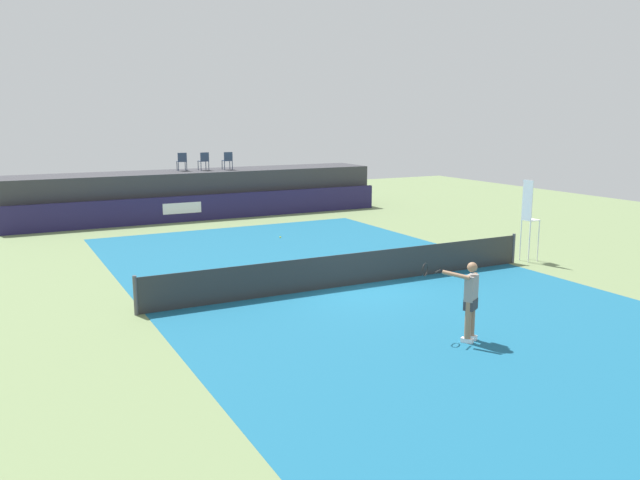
{
  "coord_description": "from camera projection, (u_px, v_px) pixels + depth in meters",
  "views": [
    {
      "loc": [
        -9.18,
        -15.63,
        4.84
      ],
      "look_at": [
        -0.04,
        2.0,
        1.0
      ],
      "focal_mm": 36.03,
      "sensor_mm": 36.0,
      "label": 1
    }
  ],
  "objects": [
    {
      "name": "ground_plane",
      "position": [
        307.0,
        264.0,
        21.3
      ],
      "size": [
        48.0,
        48.0,
        0.0
      ],
      "primitive_type": "plane",
      "color": "#6B7F51"
    },
    {
      "name": "net_post_far",
      "position": [
        513.0,
        248.0,
        21.4
      ],
      "size": [
        0.1,
        0.1,
        1.0
      ],
      "primitive_type": "cylinder",
      "color": "#4C4C51",
      "rests_on": "ground"
    },
    {
      "name": "spectator_chair_far_left",
      "position": [
        182.0,
        161.0,
        31.37
      ],
      "size": [
        0.48,
        0.48,
        0.89
      ],
      "color": "#2D3D56",
      "rests_on": "spectator_platform"
    },
    {
      "name": "tennis_ball",
      "position": [
        280.0,
        237.0,
        25.9
      ],
      "size": [
        0.07,
        0.07,
        0.07
      ],
      "primitive_type": "sphere",
      "color": "#D8EA33",
      "rests_on": "court_inner"
    },
    {
      "name": "net_post_near",
      "position": [
        135.0,
        295.0,
        15.79
      ],
      "size": [
        0.1,
        0.1,
        1.0
      ],
      "primitive_type": "cylinder",
      "color": "#4C4C51",
      "rests_on": "ground"
    },
    {
      "name": "tennis_net",
      "position": [
        353.0,
        269.0,
        18.6
      ],
      "size": [
        12.4,
        0.02,
        0.95
      ],
      "primitive_type": "cube",
      "color": "#2D2D2D",
      "rests_on": "ground"
    },
    {
      "name": "umpire_chair",
      "position": [
        529.0,
        215.0,
        21.46
      ],
      "size": [
        0.44,
        0.44,
        2.76
      ],
      "color": "white",
      "rests_on": "ground"
    },
    {
      "name": "tennis_player",
      "position": [
        469.0,
        299.0,
        13.88
      ],
      "size": [
        1.09,
        1.01,
        1.77
      ],
      "color": "white",
      "rests_on": "court_inner"
    },
    {
      "name": "spectator_chair_left",
      "position": [
        204.0,
        160.0,
        31.65
      ],
      "size": [
        0.47,
        0.47,
        0.89
      ],
      "color": "#2D3D56",
      "rests_on": "spectator_platform"
    },
    {
      "name": "court_inner",
      "position": [
        353.0,
        285.0,
        18.69
      ],
      "size": [
        12.0,
        22.0,
        0.0
      ],
      "primitive_type": "cube",
      "color": "#16597A",
      "rests_on": "ground"
    },
    {
      "name": "sponsor_wall",
      "position": [
        209.0,
        207.0,
        30.34
      ],
      "size": [
        18.0,
        0.22,
        1.2
      ],
      "color": "#231E4C",
      "rests_on": "ground"
    },
    {
      "name": "spectator_chair_center",
      "position": [
        228.0,
        160.0,
        32.0
      ],
      "size": [
        0.45,
        0.45,
        0.89
      ],
      "color": "#2D3D56",
      "rests_on": "spectator_platform"
    },
    {
      "name": "spectator_platform",
      "position": [
        197.0,
        193.0,
        31.82
      ],
      "size": [
        18.0,
        2.8,
        2.2
      ],
      "primitive_type": "cube",
      "color": "#38383D",
      "rests_on": "ground"
    }
  ]
}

